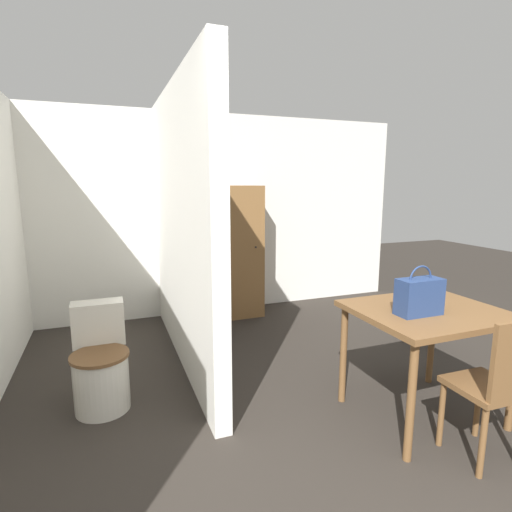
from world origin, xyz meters
TOP-DOWN VIEW (x-y plane):
  - wall_back at (0.00, 3.92)m, footprint 5.24×0.12m
  - partition_wall at (-0.63, 2.54)m, footprint 0.12×2.64m
  - dining_table at (0.77, 0.98)m, footprint 0.97×0.83m
  - wooden_chair at (0.77, 0.45)m, footprint 0.37×0.37m
  - toilet at (-1.38, 1.94)m, footprint 0.41×0.56m
  - handbag at (0.62, 0.91)m, footprint 0.30×0.14m
  - wooden_cabinet at (0.25, 3.61)m, footprint 0.55×0.49m
  - space_heater at (1.82, 2.16)m, footprint 0.35×0.22m

SIDE VIEW (x-z plane):
  - space_heater at x=1.82m, z-range 0.00..0.57m
  - toilet at x=-1.38m, z-range -0.06..0.68m
  - wooden_chair at x=0.77m, z-range 0.04..0.96m
  - dining_table at x=0.77m, z-range 0.30..1.10m
  - wooden_cabinet at x=0.25m, z-range 0.00..1.62m
  - handbag at x=0.62m, z-range 0.75..1.08m
  - wall_back at x=0.00m, z-range 0.00..2.50m
  - partition_wall at x=-0.63m, z-range 0.00..2.50m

